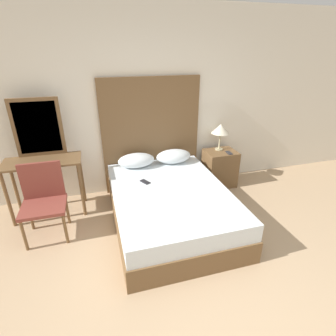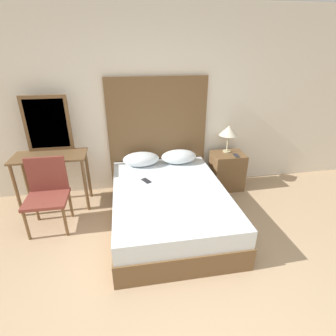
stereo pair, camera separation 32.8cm
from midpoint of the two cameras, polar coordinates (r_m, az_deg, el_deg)
wall_back at (r=4.02m, az=-0.82°, el=13.76°), size 10.00×0.06×2.70m
bed at (r=3.44m, az=3.05°, el=-8.31°), size 1.43×1.98×0.49m
headboard at (r=4.07m, az=0.09°, el=7.03°), size 1.50×0.05×1.75m
pillow_left at (r=3.92m, az=-3.50°, el=1.88°), size 0.54×0.31×0.21m
pillow_right at (r=4.02m, az=4.72°, el=2.43°), size 0.54×0.31×0.21m
phone_on_bed at (r=3.50m, az=-2.10°, el=-2.84°), size 0.13×0.17×0.01m
nightstand at (r=4.38m, az=14.80°, el=-0.62°), size 0.49×0.41×0.60m
table_lamp at (r=4.23m, az=15.29°, el=7.71°), size 0.29×0.29×0.43m
phone_on_nightstand at (r=4.22m, az=16.84°, el=2.59°), size 0.08×0.16×0.01m
vanity_desk at (r=3.87m, az=-21.91°, el=0.44°), size 0.96×0.46×0.79m
vanity_mirror at (r=3.88m, az=-22.63°, el=8.84°), size 0.60×0.03×0.76m
chair at (r=3.54m, az=-22.47°, el=-4.47°), size 0.50×0.46×0.90m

